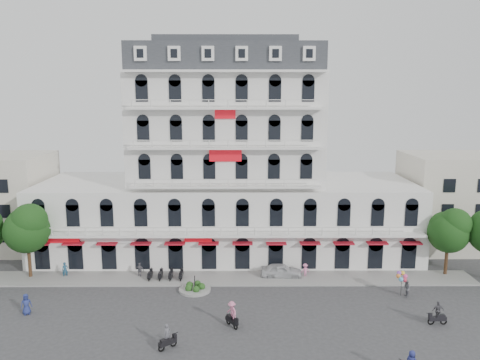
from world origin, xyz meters
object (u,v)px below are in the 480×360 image
at_px(rider_center, 232,313).
at_px(parked_car, 281,271).
at_px(balloon_vendor, 405,284).
at_px(rider_northeast, 438,313).
at_px(rider_west, 167,338).

bearing_deg(rider_center, parked_car, 119.79).
bearing_deg(balloon_vendor, rider_northeast, -81.32).
height_order(rider_west, balloon_vendor, balloon_vendor).
bearing_deg(rider_center, rider_west, -89.39).
distance_m(parked_car, rider_center, 12.10).
xyz_separation_m(rider_west, balloon_vendor, (21.71, 9.46, 0.36)).
height_order(parked_car, rider_west, rider_west).
relative_size(parked_car, rider_west, 2.13).
xyz_separation_m(parked_car, rider_center, (-5.21, -10.91, 0.47)).
bearing_deg(balloon_vendor, parked_car, 156.81).
height_order(rider_west, rider_center, rider_center).
distance_m(rider_northeast, balloon_vendor, 5.74).
bearing_deg(parked_car, rider_center, 156.62).
bearing_deg(rider_west, parked_car, 14.13).
bearing_deg(balloon_vendor, rider_center, -160.43).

